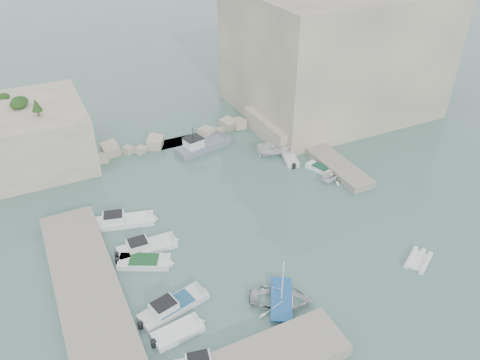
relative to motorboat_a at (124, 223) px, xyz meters
name	(u,v)px	position (x,y,z in m)	size (l,w,h in m)	color
ground	(267,236)	(11.98, -8.08, 0.00)	(400.00, 400.00, 0.00)	slate
cliff_east	(333,50)	(34.98, 14.92, 8.50)	(26.00, 22.00, 17.00)	beige
cliff_terrace	(287,124)	(24.98, 9.92, 1.25)	(8.00, 10.00, 2.50)	beige
outcrop_west	(16,138)	(-8.02, 16.92, 3.50)	(16.00, 14.00, 7.00)	beige
quay_west	(90,298)	(-5.02, -9.08, 0.55)	(5.00, 24.00, 1.10)	#9E9689
ledge_east	(324,155)	(25.48, 1.92, 0.40)	(3.00, 16.00, 0.80)	#9E9689
breakwater	(179,137)	(10.98, 13.92, 0.70)	(28.00, 3.00, 1.40)	beige
motorboat_a	(124,223)	(0.00, 0.00, 0.00)	(6.59, 1.96, 1.40)	white
motorboat_b	(148,249)	(1.01, -4.83, 0.00)	(5.97, 1.96, 1.40)	white
motorboat_c	(145,264)	(0.19, -6.64, 0.00)	(5.05, 1.84, 0.70)	white
motorboat_d	(174,309)	(0.85, -12.73, 0.00)	(6.36, 1.89, 1.40)	silver
motorboat_e	(178,334)	(0.30, -15.25, 0.00)	(4.20, 1.72, 0.70)	white
rowboat	(281,303)	(8.95, -15.96, 0.00)	(3.71, 5.19, 1.07)	silver
inflatable_dinghy	(418,262)	(22.52, -17.22, 0.00)	(3.42, 1.66, 0.44)	white
tender_east_a	(330,181)	(23.14, -2.66, 0.00)	(2.59, 3.00, 1.58)	white
tender_east_b	(320,171)	(23.43, -0.34, 0.00)	(3.93, 1.34, 0.70)	white
tender_east_c	(289,159)	(21.52, 3.65, 0.00)	(4.71, 1.52, 0.70)	silver
tender_east_d	(276,154)	(20.61, 5.34, 0.00)	(1.94, 5.16, 1.99)	silver
work_boat	(203,149)	(13.00, 10.63, 0.00)	(7.97, 2.35, 2.20)	slate
rowboat_mast	(283,279)	(8.95, -15.96, 2.64)	(0.10, 0.10, 4.20)	white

